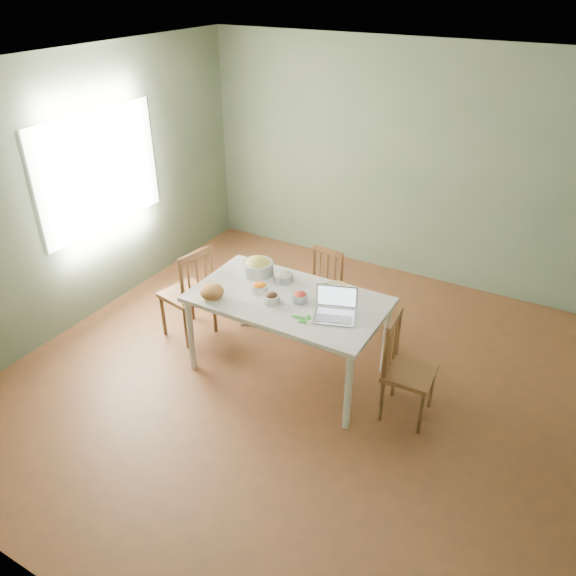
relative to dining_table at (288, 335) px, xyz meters
The scene contains 21 objects.
floor 0.43m from the dining_table, 30.73° to the right, with size 5.00×5.00×0.00m, color #513220.
ceiling 2.31m from the dining_table, 30.73° to the right, with size 5.00×5.00×0.00m, color white.
wall_back 2.60m from the dining_table, 86.61° to the left, with size 5.00×0.00×2.70m, color slate.
wall_front 2.76m from the dining_table, 86.83° to the right, with size 5.00×0.00×2.70m, color slate.
wall_left 2.54m from the dining_table, behind, with size 0.00×5.00×2.70m, color slate.
window_left 2.59m from the dining_table, behind, with size 0.04×1.60×1.20m, color white.
dining_table is the anchor object (origin of this frame).
chair_far 0.77m from the dining_table, 95.67° to the left, with size 0.38×0.36×0.86m, color #522916, non-canonical shape.
chair_left 1.19m from the dining_table, behind, with size 0.44×0.42×1.01m, color #522916, non-canonical shape.
chair_right 1.16m from the dining_table, ahead, with size 0.41×0.39×0.93m, color #522916, non-canonical shape.
bread_boule 0.81m from the dining_table, 149.42° to the right, with size 0.21×0.21×0.14m, color #A97233.
butter_stick 0.79m from the dining_table, 141.84° to the right, with size 0.11×0.03×0.03m, color silver.
bowl_squash 0.71m from the dining_table, 152.57° to the left, with size 0.29×0.29×0.17m, color gold, non-canonical shape.
bowl_carrot 0.52m from the dining_table, behind, with size 0.15×0.15×0.08m, color orange, non-canonical shape.
bowl_onion 0.54m from the dining_table, 127.72° to the left, with size 0.18×0.18×0.10m, color white, non-canonical shape.
bowl_mushroom 0.47m from the dining_table, 121.39° to the right, with size 0.14×0.14×0.09m, color black, non-canonical shape.
bowl_redpep 0.46m from the dining_table, ahead, with size 0.14×0.14×0.09m, color #DE412A, non-canonical shape.
bowl_broccoli 0.56m from the dining_table, 41.61° to the left, with size 0.15×0.15×0.09m, color #184918, non-canonical shape.
flatbread 0.62m from the dining_table, 51.41° to the left, with size 0.21×0.21×0.02m, color beige.
basil_bunch 0.54m from the dining_table, 42.69° to the right, with size 0.19×0.19×0.02m, color #2B761C, non-canonical shape.
laptop 0.73m from the dining_table, 10.54° to the right, with size 0.35×0.29×0.24m, color #BABABF, non-canonical shape.
Camera 1 is at (1.92, -3.55, 3.35)m, focal length 34.77 mm.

